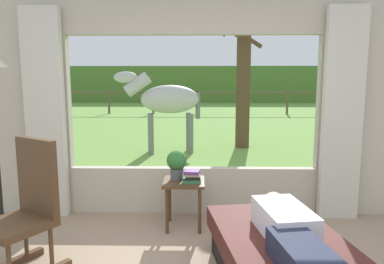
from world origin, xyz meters
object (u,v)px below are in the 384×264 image
book_stack (192,176)px  horse (166,100)px  rocking_chair (27,209)px  potted_plant (177,163)px  reclining_person (290,232)px  side_table (184,189)px  pasture_tree (243,75)px

book_stack → horse: size_ratio=0.11×
rocking_chair → potted_plant: (1.17, 1.01, 0.16)m
potted_plant → reclining_person: bearing=-56.8°
book_stack → reclining_person: bearing=-59.9°
horse → side_table: bearing=177.9°
side_table → horse: bearing=97.8°
reclining_person → potted_plant: 1.65m
reclining_person → potted_plant: (-0.90, 1.37, 0.18)m
horse → pasture_tree: size_ratio=0.55×
book_stack → potted_plant: bearing=145.5°
reclining_person → book_stack: size_ratio=7.19×
side_table → rocking_chair: bearing=-143.0°
rocking_chair → potted_plant: rocking_chair is taller
rocking_chair → side_table: rocking_chair is taller
rocking_chair → pasture_tree: size_ratio=0.34×
side_table → horse: horse is taller
reclining_person → book_stack: book_stack is taller
reclining_person → pasture_tree: size_ratio=0.44×
reclining_person → pasture_tree: bearing=77.7°
pasture_tree → potted_plant: bearing=-105.2°
pasture_tree → book_stack: bearing=-102.8°
side_table → book_stack: size_ratio=2.61×
rocking_chair → side_table: (1.25, 0.95, -0.12)m
book_stack → horse: (-0.63, 3.99, 0.57)m
book_stack → pasture_tree: 4.89m
reclining_person → horse: (-1.36, 5.24, 0.63)m
side_table → pasture_tree: (1.15, 4.59, 1.25)m
potted_plant → side_table: bearing=-36.9°
book_stack → horse: horse is taller
potted_plant → book_stack: bearing=-34.5°
side_table → book_stack: bearing=-32.3°
rocking_chair → side_table: 1.58m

